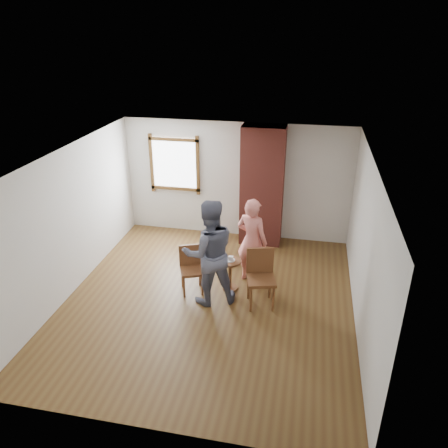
{
  "coord_description": "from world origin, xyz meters",
  "views": [
    {
      "loc": [
        1.54,
        -6.25,
        4.51
      ],
      "look_at": [
        0.11,
        0.8,
        1.15
      ],
      "focal_mm": 35.0,
      "sensor_mm": 36.0,
      "label": 1
    }
  ],
  "objects": [
    {
      "name": "ground",
      "position": [
        0.0,
        0.0,
        0.0
      ],
      "size": [
        5.5,
        5.5,
        0.0
      ],
      "primitive_type": "plane",
      "color": "brown",
      "rests_on": "ground"
    },
    {
      "name": "room_shell",
      "position": [
        -0.06,
        0.61,
        1.81
      ],
      "size": [
        5.04,
        5.52,
        2.62
      ],
      "color": "silver",
      "rests_on": "ground"
    },
    {
      "name": "brick_chimney",
      "position": [
        0.6,
        2.5,
        1.3
      ],
      "size": [
        0.9,
        0.5,
        2.6
      ],
      "primitive_type": "cube",
      "color": "brown",
      "rests_on": "ground"
    },
    {
      "name": "stoneware_crock",
      "position": [
        -0.27,
        1.7,
        0.25
      ],
      "size": [
        0.46,
        0.46,
        0.51
      ],
      "primitive_type": "cylinder",
      "rotation": [
        0.0,
        0.0,
        0.16
      ],
      "color": "#CBB992",
      "rests_on": "ground"
    },
    {
      "name": "dark_pot",
      "position": [
        -0.51,
        2.4,
        0.08
      ],
      "size": [
        0.21,
        0.21,
        0.16
      ],
      "primitive_type": "cylinder",
      "rotation": [
        0.0,
        0.0,
        0.38
      ],
      "color": "black",
      "rests_on": "ground"
    },
    {
      "name": "dining_chair_left",
      "position": [
        -0.39,
        0.31,
        0.48
      ],
      "size": [
        0.53,
        0.53,
        0.86
      ],
      "rotation": [
        0.0,
        0.0,
        0.38
      ],
      "color": "brown",
      "rests_on": "ground"
    },
    {
      "name": "dining_chair_right",
      "position": [
        0.89,
        0.16,
        0.56
      ],
      "size": [
        0.57,
        0.57,
        1.01
      ],
      "rotation": [
        0.0,
        0.0,
        0.26
      ],
      "color": "brown",
      "rests_on": "ground"
    },
    {
      "name": "side_table",
      "position": [
        0.3,
        0.46,
        0.4
      ],
      "size": [
        0.4,
        0.4,
        0.6
      ],
      "color": "brown",
      "rests_on": "ground"
    },
    {
      "name": "cake_plate",
      "position": [
        0.3,
        0.46,
        0.6
      ],
      "size": [
        0.18,
        0.18,
        0.01
      ],
      "primitive_type": "cylinder",
      "color": "white",
      "rests_on": "side_table"
    },
    {
      "name": "cake_slice",
      "position": [
        0.31,
        0.46,
        0.64
      ],
      "size": [
        0.08,
        0.07,
        0.06
      ],
      "primitive_type": "cube",
      "color": "white",
      "rests_on": "cake_plate"
    },
    {
      "name": "man",
      "position": [
        0.01,
        0.04,
        0.95
      ],
      "size": [
        1.14,
        1.04,
        1.91
      ],
      "primitive_type": "imported",
      "rotation": [
        0.0,
        0.0,
        3.56
      ],
      "color": "#131834",
      "rests_on": "ground"
    },
    {
      "name": "person_pink",
      "position": [
        0.63,
        0.84,
        0.83
      ],
      "size": [
        0.71,
        0.59,
        1.67
      ],
      "primitive_type": "imported",
      "rotation": [
        0.0,
        0.0,
        2.78
      ],
      "color": "#E57C72",
      "rests_on": "ground"
    }
  ]
}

